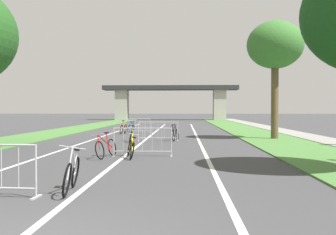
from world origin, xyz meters
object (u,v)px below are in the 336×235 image
Objects in this scene: crowd_barrier_fourth at (135,126)px; bicycle_orange_4 at (123,129)px; bicycle_yellow_2 at (131,148)px; bicycle_white_6 at (72,174)px; crowd_barrier_second at (142,142)px; bicycle_red_1 at (106,147)px; bicycle_blue_5 at (131,128)px; crowd_barrier_third at (158,132)px; bicycle_black_0 at (175,134)px; bicycle_teal_3 at (131,135)px; tree_right_pine_near at (275,46)px.

crowd_barrier_fourth is 0.91m from bicycle_orange_4.
bicycle_yellow_2 is 5.73m from bicycle_white_6.
bicycle_red_1 is (-1.25, -0.49, -0.15)m from crowd_barrier_second.
crowd_barrier_second is 6.29m from bicycle_white_6.
bicycle_yellow_2 is at bearing 104.72° from bicycle_blue_5.
crowd_barrier_third is 1.36× the size of bicycle_black_0.
crowd_barrier_second is 1.39× the size of bicycle_teal_3.
bicycle_black_0 is (0.90, 0.45, -0.16)m from crowd_barrier_third.
bicycle_red_1 is at bearing 101.19° from bicycle_blue_5.
tree_right_pine_near is 7.71m from bicycle_black_0.
bicycle_white_6 is (-0.93, -12.96, -0.13)m from crowd_barrier_third.
bicycle_black_0 is at bearing 123.38° from bicycle_blue_5.
crowd_barrier_third is (0.12, 6.72, 0.00)m from crowd_barrier_second.
crowd_barrier_second is at bearing -71.82° from bicycle_orange_4.
crowd_barrier_third is 7.34m from bicycle_red_1.
crowd_barrier_fourth is 14.06m from bicycle_yellow_2.
crowd_barrier_fourth is at bearing 98.26° from crowd_barrier_second.
bicycle_black_0 reaches higher than bicycle_orange_4.
bicycle_white_6 is at bearing -96.01° from bicycle_teal_3.
crowd_barrier_third is 6.92m from bicycle_orange_4.
bicycle_black_0 is 1.00× the size of bicycle_yellow_2.
bicycle_yellow_2 is (-1.38, -7.70, -0.02)m from bicycle_black_0.
bicycle_white_6 is at bearing -107.88° from bicycle_yellow_2.
bicycle_orange_4 reaches higher than bicycle_red_1.
crowd_barrier_third reaches higher than bicycle_teal_3.
crowd_barrier_third is 1.49m from bicycle_teal_3.
bicycle_blue_5 is at bearing 128.03° from bicycle_black_0.
bicycle_black_0 is 13.54m from bicycle_white_6.
bicycle_teal_3 is at bearing 84.56° from bicycle_yellow_2.
crowd_barrier_second is at bearing -145.48° from bicycle_red_1.
crowd_barrier_fourth reaches higher than bicycle_black_0.
bicycle_yellow_2 is (1.60, -13.97, -0.18)m from crowd_barrier_fourth.
crowd_barrier_third is 1.00× the size of crowd_barrier_fourth.
bicycle_black_0 reaches higher than bicycle_yellow_2.
crowd_barrier_fourth is at bearing 87.06° from bicycle_teal_3.
bicycle_teal_3 is at bearing -84.74° from crowd_barrier_fourth.
bicycle_orange_4 is at bearing 70.61° from bicycle_blue_5.
crowd_barrier_third is at bearing -59.25° from bicycle_orange_4.
crowd_barrier_third is at bearing 9.57° from bicycle_teal_3.
crowd_barrier_fourth is 19.72m from bicycle_white_6.
bicycle_blue_5 is at bearing -72.55° from bicycle_red_1.
crowd_barrier_second is 7.25m from bicycle_black_0.
bicycle_black_0 is 2.49m from bicycle_teal_3.
bicycle_red_1 is (-8.02, -8.90, -4.99)m from tree_right_pine_near.
bicycle_red_1 is 1.00× the size of bicycle_orange_4.
tree_right_pine_near is at bearing -118.79° from bicycle_red_1.
crowd_barrier_second is 6.41m from bicycle_teal_3.
crowd_barrier_second is 1.25× the size of bicycle_blue_5.
crowd_barrier_second is at bearing 42.47° from bicycle_yellow_2.
crowd_barrier_second is 1.35× the size of bicycle_black_0.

